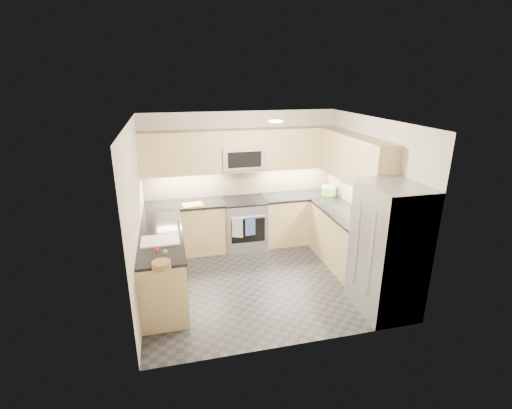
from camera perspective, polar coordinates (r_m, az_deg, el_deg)
name	(u,v)px	position (r m, az deg, el deg)	size (l,w,h in m)	color
floor	(261,279)	(6.09, 0.79, -11.35)	(3.60, 3.20, 0.00)	black
ceiling	(262,121)	(5.28, 0.92, 12.74)	(3.60, 3.20, 0.02)	beige
wall_back	(241,179)	(7.05, -2.40, 4.00)	(3.60, 0.02, 2.50)	#BCB2A3
wall_front	(298,252)	(4.15, 6.40, -7.28)	(3.60, 0.02, 2.50)	#BCB2A3
wall_left	(136,216)	(5.42, -17.91, -1.64)	(0.02, 3.20, 2.50)	#BCB2A3
wall_right	(370,197)	(6.23, 17.09, 1.12)	(0.02, 3.20, 2.50)	#BCB2A3
base_cab_back_left	(186,229)	(6.91, -10.73, -3.68)	(1.42, 0.60, 0.90)	tan
base_cab_back_right	(299,219)	(7.31, 6.57, -2.16)	(1.42, 0.60, 0.90)	tan
base_cab_right	(344,240)	(6.50, 13.45, -5.38)	(0.60, 1.70, 0.90)	tan
base_cab_peninsula	(163,264)	(5.73, -14.08, -8.93)	(0.60, 2.00, 0.90)	tan
countertop_back_left	(184,204)	(6.74, -10.97, 0.01)	(1.42, 0.63, 0.04)	black
countertop_back_right	(300,196)	(7.15, 6.71, 1.35)	(1.42, 0.63, 0.04)	black
countertop_right	(347,214)	(6.32, 13.78, -1.50)	(0.63, 1.70, 0.04)	black
countertop_peninsula	(161,235)	(5.52, -14.46, -4.61)	(0.63, 2.00, 0.04)	black
upper_cab_back	(242,150)	(6.75, -2.17, 8.34)	(3.60, 0.35, 0.75)	tan
upper_cab_right	(355,159)	(6.24, 14.94, 6.81)	(0.35, 1.95, 0.75)	tan
backsplash_back	(241,181)	(7.06, -2.38, 3.56)	(3.60, 0.01, 0.51)	#C6B48F
backsplash_right	(356,192)	(6.62, 15.08, 1.84)	(0.01, 2.30, 0.51)	#C6B48F
gas_range	(244,224)	(7.00, -1.78, -2.97)	(0.76, 0.65, 0.91)	#929499
range_cooktop	(244,201)	(6.84, -1.82, 0.60)	(0.76, 0.65, 0.03)	black
oven_door_glass	(248,231)	(6.71, -1.20, -4.04)	(0.62, 0.02, 0.45)	black
oven_handle	(248,217)	(6.59, -1.18, -1.94)	(0.02, 0.02, 0.60)	#B2B5BA
microwave	(242,157)	(6.76, -2.11, 7.26)	(0.76, 0.40, 0.40)	#A9ABB1
microwave_door	(245,160)	(6.56, -1.75, 6.90)	(0.60, 0.01, 0.28)	black
refrigerator	(388,250)	(5.28, 19.64, -6.55)	(0.70, 0.90, 1.80)	#94979C
fridge_handle_left	(370,255)	(4.93, 17.18, -7.45)	(0.02, 0.02, 1.20)	#B2B5BA
fridge_handle_right	(356,243)	(5.21, 15.20, -5.79)	(0.02, 0.02, 1.20)	#B2B5BA
sink_basin	(161,245)	(5.31, -14.43, -6.07)	(0.52, 0.38, 0.16)	white
faucet	(179,230)	(5.23, -11.77, -3.86)	(0.03, 0.03, 0.28)	silver
utensil_bowl	(329,191)	(7.22, 11.16, 2.12)	(0.28, 0.28, 0.16)	#70B24C
cutting_board	(193,205)	(6.63, -9.70, -0.02)	(0.35, 0.25, 0.01)	orange
fruit_basket	(161,265)	(4.57, -14.36, -8.98)	(0.22, 0.22, 0.08)	olive
fruit_apple	(157,250)	(4.77, -15.03, -6.80)	(0.06, 0.06, 0.06)	#A11219
fruit_pear	(165,252)	(4.70, -13.80, -7.07)	(0.06, 0.06, 0.06)	#4CA245
dish_towel_check	(237,227)	(6.59, -2.91, -3.54)	(0.20, 0.02, 0.38)	silver
dish_towel_blue	(250,226)	(6.64, -0.90, -3.35)	(0.19, 0.02, 0.36)	#334F8D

